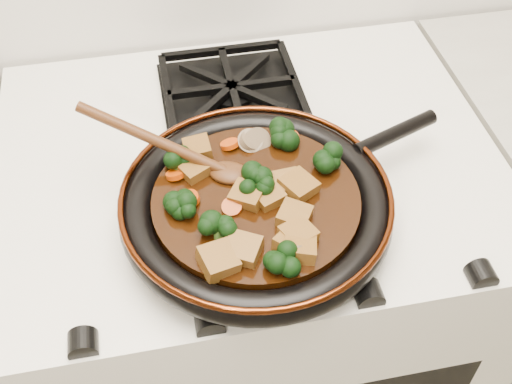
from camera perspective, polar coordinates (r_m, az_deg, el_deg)
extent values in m
cube|color=white|center=(1.33, -0.55, -10.79)|extent=(0.76, 0.60, 0.90)
cylinder|color=black|center=(0.86, 0.00, -1.68)|extent=(0.33, 0.33, 0.01)
torus|color=black|center=(0.85, 0.00, -1.28)|extent=(0.36, 0.36, 0.04)
torus|color=#4D1E0B|center=(0.83, 0.00, -0.33)|extent=(0.36, 0.36, 0.01)
cylinder|color=black|center=(0.95, 12.29, 5.11)|extent=(0.14, 0.07, 0.02)
cylinder|color=black|center=(0.84, 0.00, -0.97)|extent=(0.27, 0.27, 0.02)
cube|color=brown|center=(0.84, 2.79, 0.80)|extent=(0.04, 0.04, 0.02)
cube|color=brown|center=(0.78, 3.30, -4.58)|extent=(0.05, 0.05, 0.02)
cube|color=brown|center=(0.83, -0.75, -0.35)|extent=(0.06, 0.05, 0.03)
cube|color=brown|center=(0.77, -1.18, -5.16)|extent=(0.06, 0.06, 0.03)
cube|color=brown|center=(0.86, -5.60, 1.96)|extent=(0.05, 0.05, 0.02)
cube|color=brown|center=(0.81, 3.42, -2.20)|extent=(0.05, 0.05, 0.02)
cube|color=brown|center=(0.84, 3.76, 0.45)|extent=(0.06, 0.06, 0.03)
cube|color=brown|center=(0.76, -3.37, -6.12)|extent=(0.05, 0.05, 0.03)
cube|color=brown|center=(0.83, 1.16, -0.39)|extent=(0.05, 0.05, 0.02)
cube|color=brown|center=(0.77, 3.89, -4.98)|extent=(0.05, 0.05, 0.03)
cube|color=brown|center=(0.79, 3.75, -3.81)|extent=(0.05, 0.05, 0.02)
cube|color=brown|center=(0.89, -5.21, 3.82)|extent=(0.04, 0.04, 0.03)
cylinder|color=#BB3805|center=(0.90, -2.35, 4.28)|extent=(0.03, 0.03, 0.02)
cylinder|color=#BB3805|center=(0.86, -7.16, 1.57)|extent=(0.03, 0.03, 0.02)
cylinder|color=#BB3805|center=(0.83, -6.03, -0.68)|extent=(0.03, 0.03, 0.02)
cylinder|color=#BB3805|center=(0.91, 2.98, 4.69)|extent=(0.03, 0.03, 0.02)
cylinder|color=#BB3805|center=(0.82, -2.16, -1.35)|extent=(0.03, 0.03, 0.02)
cylinder|color=brown|center=(0.90, 0.13, 4.55)|extent=(0.05, 0.04, 0.03)
cylinder|color=brown|center=(0.77, 3.33, -5.14)|extent=(0.04, 0.03, 0.03)
cylinder|color=brown|center=(0.90, -0.54, 4.54)|extent=(0.04, 0.04, 0.03)
cylinder|color=brown|center=(0.90, -0.61, 4.54)|extent=(0.04, 0.04, 0.02)
ellipsoid|color=#4A260F|center=(0.86, -2.41, 1.72)|extent=(0.07, 0.06, 0.02)
cylinder|color=#4A260F|center=(0.86, -9.05, 4.61)|extent=(0.02, 0.02, 0.22)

